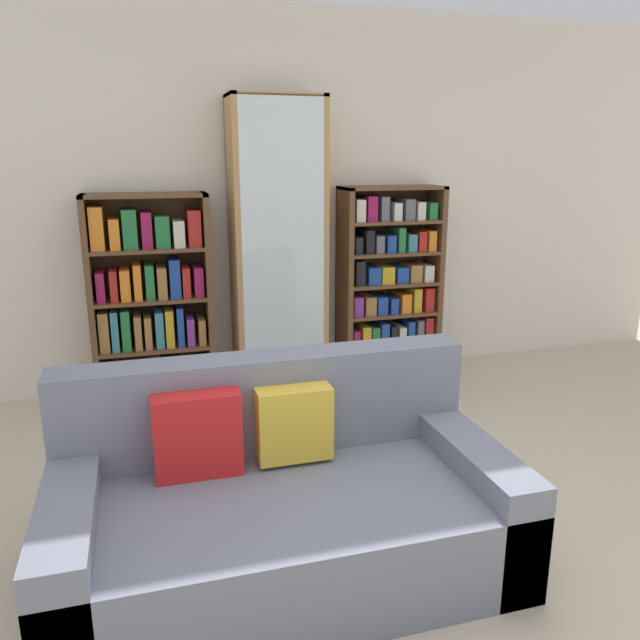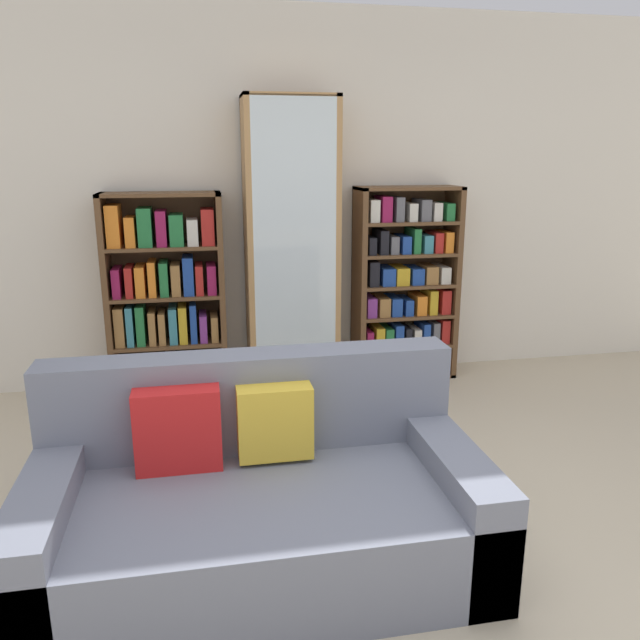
% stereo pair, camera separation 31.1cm
% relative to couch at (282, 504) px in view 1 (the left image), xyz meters
% --- Properties ---
extents(ground_plane, '(16.00, 16.00, 0.00)m').
position_rel_couch_xyz_m(ground_plane, '(0.56, -0.40, -0.28)').
color(ground_plane, beige).
extents(wall_back, '(6.74, 0.06, 2.70)m').
position_rel_couch_xyz_m(wall_back, '(0.56, 2.32, 1.07)').
color(wall_back, silver).
rests_on(wall_back, ground).
extents(couch, '(1.83, 0.96, 0.83)m').
position_rel_couch_xyz_m(couch, '(0.00, 0.00, 0.00)').
color(couch, slate).
rests_on(couch, ground).
extents(bookshelf_left, '(0.82, 0.32, 1.43)m').
position_rel_couch_xyz_m(bookshelf_left, '(-0.44, 2.11, 0.42)').
color(bookshelf_left, brown).
rests_on(bookshelf_left, ground).
extents(display_cabinet, '(0.66, 0.36, 2.08)m').
position_rel_couch_xyz_m(display_cabinet, '(0.46, 2.10, 0.75)').
color(display_cabinet, '#AD7F4C').
rests_on(display_cabinet, ground).
extents(bookshelf_right, '(0.77, 0.32, 1.46)m').
position_rel_couch_xyz_m(bookshelf_right, '(1.34, 2.11, 0.43)').
color(bookshelf_right, brown).
rests_on(bookshelf_right, ground).
extents(wine_bottle, '(0.07, 0.07, 0.34)m').
position_rel_couch_xyz_m(wine_bottle, '(0.78, 1.47, -0.14)').
color(wine_bottle, '#143819').
rests_on(wine_bottle, ground).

